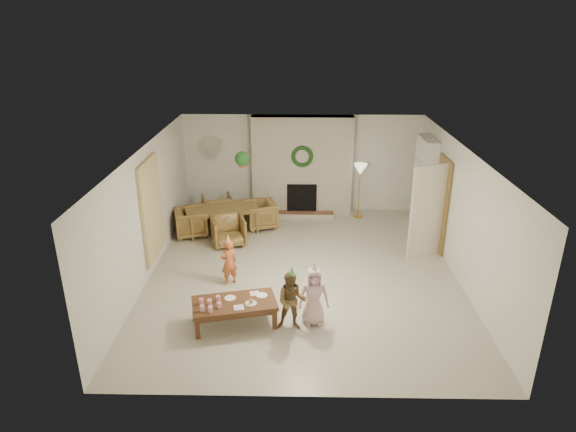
{
  "coord_description": "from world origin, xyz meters",
  "views": [
    {
      "loc": [
        -0.12,
        -8.81,
        4.76
      ],
      "look_at": [
        -0.3,
        0.4,
        1.05
      ],
      "focal_mm": 31.08,
      "sensor_mm": 36.0,
      "label": 1
    }
  ],
  "objects_px": {
    "dining_chair_near": "(228,231)",
    "dining_chair_right": "(260,215)",
    "dining_chair_left": "(191,222)",
    "child_red": "(229,262)",
    "coffee_table_top": "(234,303)",
    "child_pink": "(314,296)",
    "child_plaid": "(292,301)",
    "dining_chair_far": "(217,208)",
    "dining_table": "(223,220)"
  },
  "relations": [
    {
      "from": "dining_chair_near",
      "to": "child_plaid",
      "type": "xyz_separation_m",
      "value": [
        1.45,
        -3.2,
        0.18
      ]
    },
    {
      "from": "dining_chair_near",
      "to": "dining_chair_far",
      "type": "distance_m",
      "value": 1.47
    },
    {
      "from": "dining_chair_left",
      "to": "child_pink",
      "type": "bearing_deg",
      "value": -160.08
    },
    {
      "from": "dining_chair_left",
      "to": "child_red",
      "type": "bearing_deg",
      "value": -170.27
    },
    {
      "from": "coffee_table_top",
      "to": "child_pink",
      "type": "xyz_separation_m",
      "value": [
        1.3,
        0.06,
        0.12
      ]
    },
    {
      "from": "dining_table",
      "to": "child_pink",
      "type": "distance_m",
      "value": 4.26
    },
    {
      "from": "dining_chair_left",
      "to": "child_plaid",
      "type": "height_order",
      "value": "child_plaid"
    },
    {
      "from": "dining_chair_near",
      "to": "dining_chair_right",
      "type": "distance_m",
      "value": 1.18
    },
    {
      "from": "dining_table",
      "to": "child_pink",
      "type": "xyz_separation_m",
      "value": [
        2.03,
        -3.73,
        0.21
      ]
    },
    {
      "from": "dining_table",
      "to": "dining_chair_right",
      "type": "xyz_separation_m",
      "value": [
        0.87,
        0.28,
        0.03
      ]
    },
    {
      "from": "dining_chair_far",
      "to": "dining_chair_right",
      "type": "xyz_separation_m",
      "value": [
        1.1,
        -0.42,
        0.0
      ]
    },
    {
      "from": "dining_chair_right",
      "to": "coffee_table_top",
      "type": "xyz_separation_m",
      "value": [
        -0.14,
        -4.08,
        0.06
      ]
    },
    {
      "from": "dining_table",
      "to": "child_plaid",
      "type": "height_order",
      "value": "child_plaid"
    },
    {
      "from": "dining_table",
      "to": "dining_chair_far",
      "type": "bearing_deg",
      "value": 90.0
    },
    {
      "from": "dining_chair_far",
      "to": "child_red",
      "type": "xyz_separation_m",
      "value": [
        0.7,
        -3.16,
        0.13
      ]
    },
    {
      "from": "dining_chair_far",
      "to": "child_red",
      "type": "bearing_deg",
      "value": 84.52
    },
    {
      "from": "dining_chair_left",
      "to": "child_pink",
      "type": "distance_m",
      "value": 4.45
    },
    {
      "from": "child_red",
      "to": "child_plaid",
      "type": "xyz_separation_m",
      "value": [
        1.2,
        -1.44,
        0.06
      ]
    },
    {
      "from": "child_red",
      "to": "dining_table",
      "type": "bearing_deg",
      "value": -112.76
    },
    {
      "from": "dining_table",
      "to": "child_plaid",
      "type": "distance_m",
      "value": 4.25
    },
    {
      "from": "dining_chair_near",
      "to": "dining_chair_far",
      "type": "relative_size",
      "value": 1.0
    },
    {
      "from": "dining_chair_near",
      "to": "coffee_table_top",
      "type": "relative_size",
      "value": 0.52
    },
    {
      "from": "dining_chair_right",
      "to": "coffee_table_top",
      "type": "height_order",
      "value": "dining_chair_right"
    },
    {
      "from": "dining_chair_near",
      "to": "child_plaid",
      "type": "bearing_deg",
      "value": -83.67
    },
    {
      "from": "child_pink",
      "to": "dining_chair_left",
      "type": "bearing_deg",
      "value": 124.11
    },
    {
      "from": "dining_chair_left",
      "to": "child_red",
      "type": "distance_m",
      "value": 2.52
    },
    {
      "from": "child_plaid",
      "to": "child_pink",
      "type": "bearing_deg",
      "value": 26.95
    },
    {
      "from": "coffee_table_top",
      "to": "child_pink",
      "type": "distance_m",
      "value": 1.31
    },
    {
      "from": "dining_chair_far",
      "to": "child_plaid",
      "type": "relative_size",
      "value": 0.7
    },
    {
      "from": "dining_chair_left",
      "to": "coffee_table_top",
      "type": "distance_m",
      "value": 3.84
    },
    {
      "from": "dining_chair_left",
      "to": "child_plaid",
      "type": "relative_size",
      "value": 0.7
    },
    {
      "from": "dining_table",
      "to": "coffee_table_top",
      "type": "height_order",
      "value": "dining_table"
    },
    {
      "from": "dining_chair_left",
      "to": "coffee_table_top",
      "type": "xyz_separation_m",
      "value": [
        1.43,
        -3.57,
        0.06
      ]
    },
    {
      "from": "dining_chair_far",
      "to": "coffee_table_top",
      "type": "distance_m",
      "value": 4.6
    },
    {
      "from": "dining_chair_left",
      "to": "child_red",
      "type": "relative_size",
      "value": 0.79
    },
    {
      "from": "dining_chair_far",
      "to": "dining_chair_near",
      "type": "bearing_deg",
      "value": 90.0
    },
    {
      "from": "dining_chair_left",
      "to": "dining_chair_right",
      "type": "distance_m",
      "value": 1.65
    },
    {
      "from": "coffee_table_top",
      "to": "dining_chair_right",
      "type": "bearing_deg",
      "value": 74.74
    },
    {
      "from": "dining_chair_near",
      "to": "dining_chair_right",
      "type": "relative_size",
      "value": 1.0
    },
    {
      "from": "coffee_table_top",
      "to": "child_pink",
      "type": "height_order",
      "value": "child_pink"
    },
    {
      "from": "dining_chair_far",
      "to": "child_plaid",
      "type": "xyz_separation_m",
      "value": [
        1.9,
        -4.6,
        0.18
      ]
    },
    {
      "from": "dining_chair_near",
      "to": "child_pink",
      "type": "height_order",
      "value": "child_pink"
    },
    {
      "from": "child_plaid",
      "to": "coffee_table_top",
      "type": "bearing_deg",
      "value": 175.53
    },
    {
      "from": "dining_table",
      "to": "dining_chair_right",
      "type": "height_order",
      "value": "dining_chair_right"
    },
    {
      "from": "dining_chair_far",
      "to": "dining_chair_right",
      "type": "relative_size",
      "value": 1.0
    },
    {
      "from": "dining_chair_right",
      "to": "child_pink",
      "type": "bearing_deg",
      "value": -1.89
    },
    {
      "from": "child_plaid",
      "to": "dining_table",
      "type": "bearing_deg",
      "value": 115.23
    },
    {
      "from": "dining_chair_near",
      "to": "child_red",
      "type": "relative_size",
      "value": 0.79
    },
    {
      "from": "dining_chair_right",
      "to": "child_plaid",
      "type": "xyz_separation_m",
      "value": [
        0.8,
        -4.19,
        0.18
      ]
    },
    {
      "from": "dining_chair_far",
      "to": "child_pink",
      "type": "relative_size",
      "value": 0.71
    }
  ]
}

